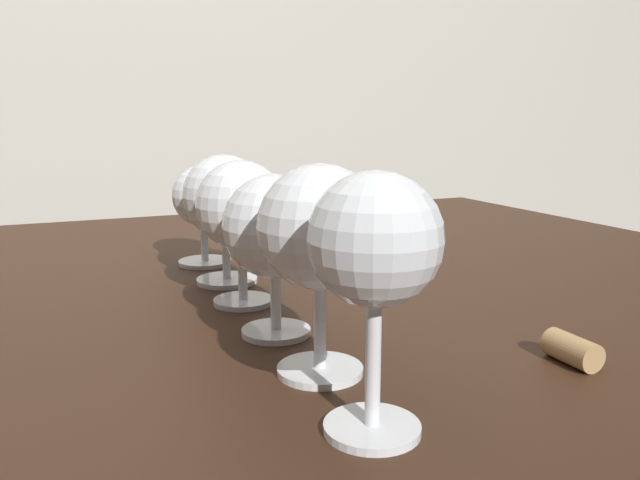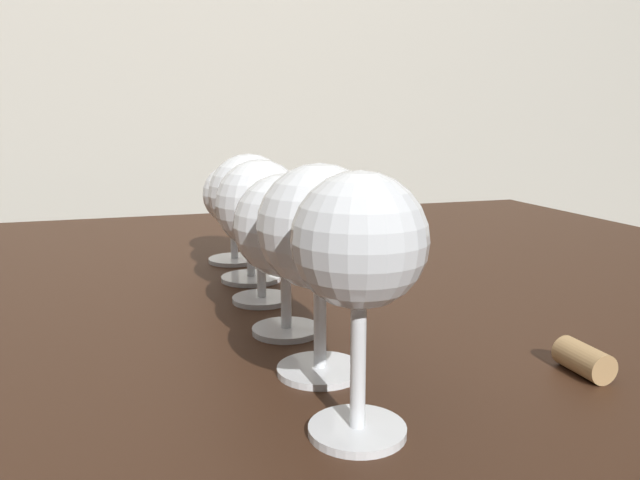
% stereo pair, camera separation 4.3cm
% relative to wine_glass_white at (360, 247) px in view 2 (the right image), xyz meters
% --- Properties ---
extents(dining_table, '(1.42, 0.98, 0.75)m').
position_rel_wine_glass_white_xyz_m(dining_table, '(-0.02, 0.38, -0.19)').
color(dining_table, '#382114').
rests_on(dining_table, ground_plane).
extents(wine_glass_white, '(0.08, 0.08, 0.15)m').
position_rel_wine_glass_white_xyz_m(wine_glass_white, '(0.00, 0.00, 0.00)').
color(wine_glass_white, white).
rests_on(wine_glass_white, dining_table).
extents(wine_glass_pinot, '(0.09, 0.09, 0.15)m').
position_rel_wine_glass_white_xyz_m(wine_glass_pinot, '(0.01, 0.09, -0.01)').
color(wine_glass_pinot, white).
rests_on(wine_glass_pinot, dining_table).
extents(wine_glass_port, '(0.09, 0.09, 0.14)m').
position_rel_wine_glass_white_xyz_m(wine_glass_port, '(0.00, 0.18, -0.02)').
color(wine_glass_port, white).
rests_on(wine_glass_port, dining_table).
extents(wine_glass_cabernet, '(0.09, 0.09, 0.14)m').
position_rel_wine_glass_white_xyz_m(wine_glass_cabernet, '(0.00, 0.28, -0.02)').
color(wine_glass_cabernet, white).
rests_on(wine_glass_cabernet, dining_table).
extents(wine_glass_rose, '(0.09, 0.09, 0.14)m').
position_rel_wine_glass_white_xyz_m(wine_glass_rose, '(0.01, 0.36, -0.02)').
color(wine_glass_rose, white).
rests_on(wine_glass_rose, dining_table).
extents(wine_glass_chardonnay, '(0.07, 0.07, 0.12)m').
position_rel_wine_glass_white_xyz_m(wine_glass_chardonnay, '(0.01, 0.46, -0.03)').
color(wine_glass_chardonnay, white).
rests_on(wine_glass_chardonnay, dining_table).
extents(cork, '(0.02, 0.04, 0.02)m').
position_rel_wine_glass_white_xyz_m(cork, '(0.18, 0.03, -0.10)').
color(cork, tan).
rests_on(cork, dining_table).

